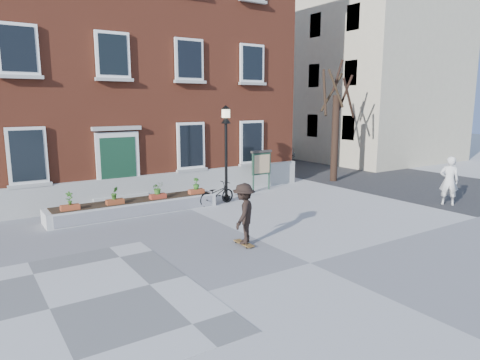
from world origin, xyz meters
TOP-DOWN VIEW (x-y plane):
  - ground at (0.00, 0.00)m, footprint 100.00×100.00m
  - checker_patch at (-6.00, 1.00)m, footprint 6.00×6.00m
  - bicycle at (1.22, 6.78)m, footprint 1.77×0.85m
  - parked_car at (10.98, 17.17)m, footprint 3.28×5.07m
  - bystander at (8.92, 1.69)m, footprint 0.80×0.85m
  - brick_building at (-2.00, 13.98)m, footprint 18.40×10.85m
  - planter_assembly at (-1.99, 7.18)m, footprint 6.20×1.12m
  - bare_tree at (9.01, 8.01)m, footprint 1.83×1.83m
  - side_street at (17.99, 19.78)m, footprint 15.20×36.00m
  - lamp_post at (1.91, 7.17)m, footprint 0.40×0.40m
  - notice_board at (4.39, 8.10)m, footprint 1.10×0.16m
  - skateboarder at (-0.63, 2.09)m, footprint 1.26×1.22m

SIDE VIEW (x-z plane):
  - ground at x=0.00m, z-range 0.00..0.00m
  - checker_patch at x=-6.00m, z-range 0.00..0.01m
  - planter_assembly at x=-1.99m, z-range -0.27..0.88m
  - bicycle at x=1.22m, z-range 0.00..0.89m
  - parked_car at x=10.98m, z-range 0.00..1.58m
  - skateboarder at x=-0.63m, z-range 0.03..1.84m
  - bystander at x=8.92m, z-range 0.00..1.95m
  - notice_board at x=4.39m, z-range 0.33..2.20m
  - lamp_post at x=1.91m, z-range 0.57..4.50m
  - bare_tree at x=9.01m, z-range -0.29..5.87m
  - brick_building at x=-2.00m, z-range 0.00..12.60m
  - side_street at x=17.99m, z-range -0.23..14.27m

